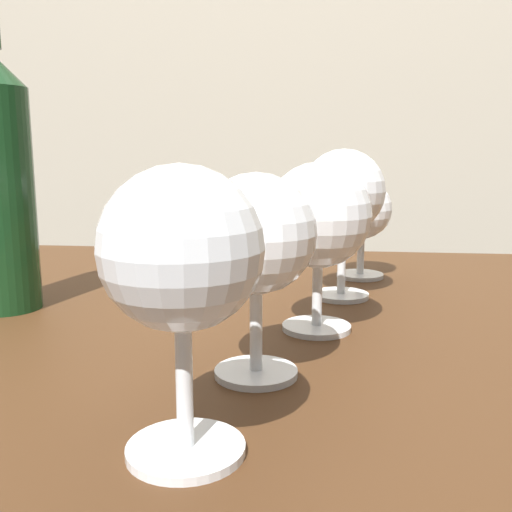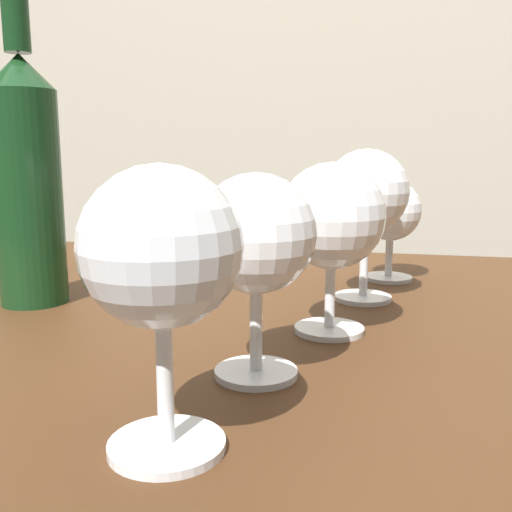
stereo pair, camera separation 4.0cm
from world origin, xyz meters
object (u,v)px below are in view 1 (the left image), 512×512
object	(u,v)px
wine_glass_port	(256,239)
wine_glass_rose	(181,257)
wine_glass_cabernet	(319,218)
wine_glass_white	(362,211)
wine_glass_empty	(343,194)

from	to	relation	value
wine_glass_port	wine_glass_rose	bearing A→B (deg)	-102.74
wine_glass_rose	wine_glass_cabernet	bearing A→B (deg)	73.29
wine_glass_white	wine_glass_empty	bearing A→B (deg)	-104.59
wine_glass_port	wine_glass_empty	distance (m)	0.24
wine_glass_cabernet	wine_glass_empty	bearing A→B (deg)	78.02
wine_glass_cabernet	wine_glass_empty	xyz separation A→B (m)	(0.03, 0.12, 0.01)
wine_glass_rose	wine_glass_empty	size ratio (longest dim) A/B	0.95
wine_glass_rose	wine_glass_empty	bearing A→B (deg)	74.91
wine_glass_cabernet	wine_glass_white	distance (m)	0.23
wine_glass_cabernet	wine_glass_empty	world-z (taller)	wine_glass_empty
wine_glass_port	wine_glass_cabernet	world-z (taller)	wine_glass_cabernet
wine_glass_cabernet	wine_glass_white	bearing A→B (deg)	76.79
wine_glass_cabernet	wine_glass_white	size ratio (longest dim) A/B	1.21
wine_glass_rose	wine_glass_port	xyz separation A→B (m)	(0.03, 0.11, -0.01)
wine_glass_port	wine_glass_white	world-z (taller)	wine_glass_port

